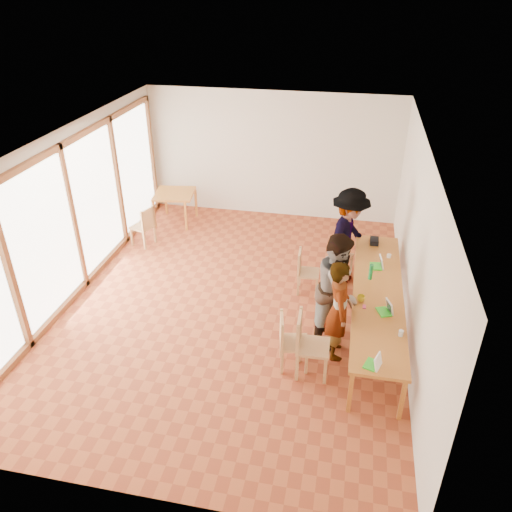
# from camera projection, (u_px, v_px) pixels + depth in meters

# --- Properties ---
(ground) EXTENTS (8.00, 8.00, 0.00)m
(ground) POSITION_uv_depth(u_px,v_px,m) (234.00, 303.00, 9.15)
(ground) COLOR #A54C27
(ground) RESTS_ON ground
(wall_back) EXTENTS (6.00, 0.10, 3.00)m
(wall_back) POSITION_uv_depth(u_px,v_px,m) (272.00, 155.00, 11.82)
(wall_back) COLOR beige
(wall_back) RESTS_ON ground
(wall_front) EXTENTS (6.00, 0.10, 3.00)m
(wall_front) POSITION_uv_depth(u_px,v_px,m) (137.00, 405.00, 5.00)
(wall_front) COLOR beige
(wall_front) RESTS_ON ground
(wall_right) EXTENTS (0.10, 8.00, 3.00)m
(wall_right) POSITION_uv_depth(u_px,v_px,m) (416.00, 246.00, 7.89)
(wall_right) COLOR beige
(wall_right) RESTS_ON ground
(window_wall) EXTENTS (0.10, 8.00, 3.00)m
(window_wall) POSITION_uv_depth(u_px,v_px,m) (72.00, 215.00, 8.92)
(window_wall) COLOR white
(window_wall) RESTS_ON ground
(ceiling) EXTENTS (6.00, 8.00, 0.04)m
(ceiling) POSITION_uv_depth(u_px,v_px,m) (230.00, 141.00, 7.66)
(ceiling) COLOR white
(ceiling) RESTS_ON wall_back
(communal_table) EXTENTS (0.80, 4.00, 0.75)m
(communal_table) POSITION_uv_depth(u_px,v_px,m) (378.00, 294.00, 8.14)
(communal_table) COLOR #C86F2C
(communal_table) RESTS_ON ground
(side_table) EXTENTS (0.90, 0.90, 0.75)m
(side_table) POSITION_uv_depth(u_px,v_px,m) (174.00, 196.00, 11.80)
(side_table) COLOR #C86F2C
(side_table) RESTS_ON ground
(chair_near) EXTENTS (0.49, 0.49, 0.55)m
(chair_near) POSITION_uv_depth(u_px,v_px,m) (306.00, 338.00, 7.27)
(chair_near) COLOR tan
(chair_near) RESTS_ON ground
(chair_mid) EXTENTS (0.50, 0.50, 0.49)m
(chair_mid) POSITION_uv_depth(u_px,v_px,m) (288.00, 336.00, 7.42)
(chair_mid) COLOR tan
(chair_mid) RESTS_ON ground
(chair_far) EXTENTS (0.41, 0.41, 0.45)m
(chair_far) POSITION_uv_depth(u_px,v_px,m) (304.00, 267.00, 9.25)
(chair_far) COLOR tan
(chair_far) RESTS_ON ground
(chair_empty) EXTENTS (0.50, 0.50, 0.46)m
(chair_empty) POSITION_uv_depth(u_px,v_px,m) (337.00, 250.00, 9.78)
(chair_empty) COLOR tan
(chair_empty) RESTS_ON ground
(chair_spare) EXTENTS (0.52, 0.52, 0.48)m
(chair_spare) POSITION_uv_depth(u_px,v_px,m) (145.00, 223.00, 10.82)
(chair_spare) COLOR tan
(chair_spare) RESTS_ON ground
(person_near) EXTENTS (0.48, 0.66, 1.66)m
(person_near) POSITION_uv_depth(u_px,v_px,m) (339.00, 310.00, 7.54)
(person_near) COLOR gray
(person_near) RESTS_ON ground
(person_mid) EXTENTS (0.94, 1.08, 1.90)m
(person_mid) POSITION_uv_depth(u_px,v_px,m) (338.00, 289.00, 7.84)
(person_mid) COLOR gray
(person_mid) RESTS_ON ground
(person_far) EXTENTS (1.06, 1.40, 1.92)m
(person_far) POSITION_uv_depth(u_px,v_px,m) (348.00, 237.00, 9.32)
(person_far) COLOR gray
(person_far) RESTS_ON ground
(laptop_near) EXTENTS (0.26, 0.28, 0.19)m
(laptop_near) POSITION_uv_depth(u_px,v_px,m) (375.00, 363.00, 6.56)
(laptop_near) COLOR green
(laptop_near) RESTS_ON communal_table
(laptop_mid) EXTENTS (0.28, 0.29, 0.20)m
(laptop_mid) POSITION_uv_depth(u_px,v_px,m) (387.00, 309.00, 7.60)
(laptop_mid) COLOR green
(laptop_mid) RESTS_ON communal_table
(laptop_far) EXTENTS (0.25, 0.28, 0.21)m
(laptop_far) POSITION_uv_depth(u_px,v_px,m) (379.00, 264.00, 8.77)
(laptop_far) COLOR green
(laptop_far) RESTS_ON communal_table
(yellow_mug) EXTENTS (0.16, 0.16, 0.10)m
(yellow_mug) POSITION_uv_depth(u_px,v_px,m) (361.00, 298.00, 7.86)
(yellow_mug) COLOR yellow
(yellow_mug) RESTS_ON communal_table
(green_bottle) EXTENTS (0.07, 0.07, 0.28)m
(green_bottle) POSITION_uv_depth(u_px,v_px,m) (371.00, 272.00, 8.39)
(green_bottle) COLOR #147733
(green_bottle) RESTS_ON communal_table
(clear_glass) EXTENTS (0.07, 0.07, 0.09)m
(clear_glass) POSITION_uv_depth(u_px,v_px,m) (401.00, 333.00, 7.12)
(clear_glass) COLOR silver
(clear_glass) RESTS_ON communal_table
(condiment_cup) EXTENTS (0.08, 0.08, 0.06)m
(condiment_cup) POSITION_uv_depth(u_px,v_px,m) (389.00, 256.00, 9.08)
(condiment_cup) COLOR white
(condiment_cup) RESTS_ON communal_table
(pink_phone) EXTENTS (0.05, 0.10, 0.01)m
(pink_phone) POSITION_uv_depth(u_px,v_px,m) (364.00, 307.00, 7.74)
(pink_phone) COLOR #CB3A75
(pink_phone) RESTS_ON communal_table
(black_pouch) EXTENTS (0.16, 0.26, 0.09)m
(black_pouch) POSITION_uv_depth(u_px,v_px,m) (374.00, 241.00, 9.55)
(black_pouch) COLOR black
(black_pouch) RESTS_ON communal_table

